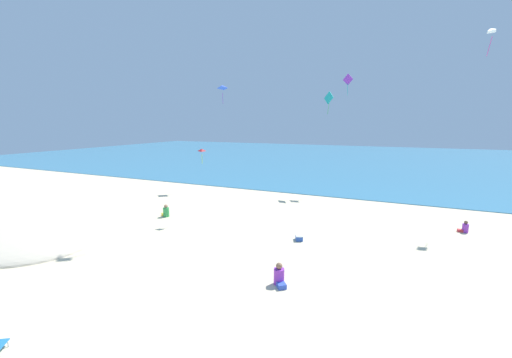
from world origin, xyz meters
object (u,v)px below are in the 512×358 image
Objects in this scene: kite_blue at (223,87)px; kite_purple at (348,80)px; kite_white at (491,31)px; kite_red at (202,150)px; person_3 at (279,277)px; cooler_box at (299,238)px; kite_teal at (329,98)px; person_2 at (166,212)px; person_0 at (465,228)px.

kite_purple is at bearing 15.19° from kite_blue.
kite_white is 1.69× the size of kite_red.
kite_red is (-6.40, -12.57, -5.17)m from kite_purple.
person_3 is 0.53× the size of kite_white.
cooler_box is at bearing -9.24° from kite_red.
kite_blue is 0.93× the size of kite_teal.
person_2 is 10.78m from person_3.
person_0 is at bearing -102.48° from kite_white.
kite_purple is (0.02, 13.61, 9.28)m from cooler_box.
kite_blue is 1.89× the size of kite_red.
person_3 is at bearing -88.18° from kite_purple.
kite_purple is (10.47, 2.84, 0.39)m from kite_blue.
person_3 is at bearing 179.03° from person_2.
kite_teal is (-9.08, 7.35, 7.61)m from person_0.
person_0 is 0.37× the size of kite_purple.
kite_teal is at bearing -130.37° from kite_purple.
person_0 is 13.94m from kite_teal.
person_3 is 0.44× the size of kite_teal.
person_3 is at bearing 50.28° from person_0.
person_2 is 0.46× the size of kite_blue.
kite_white is (9.85, -3.86, 3.18)m from kite_teal.
kite_white is 17.98m from kite_red.
kite_white reaches higher than kite_red.
cooler_box is 0.61× the size of kite_red.
kite_teal is 2.49m from kite_purple.
kite_red is at bearing 170.76° from cooler_box.
person_0 is 0.71× the size of kite_red.
kite_white is (8.02, 12.87, 10.73)m from person_3.
kite_red is (2.50, 0.50, 3.95)m from person_2.
kite_red reaches higher than person_0.
kite_purple is (-7.82, 8.82, 9.17)m from person_0.
kite_teal is at bearing 65.14° from kite_red.
person_2 is at bearing 176.51° from cooler_box.
person_3 is 18.58m from kite_white.
person_3 is 0.46× the size of kite_purple.
kite_white is at bearing -21.39° from kite_teal.
kite_white is at bearing 43.83° from cooler_box.
kite_red is at bearing -141.29° from person_2.
person_2 is 0.96× the size of person_3.
kite_blue is 9.39m from kite_teal.
kite_blue reaches higher than kite_red.
person_2 is 4.70m from kite_red.
kite_blue reaches higher than person_0.
kite_white is (17.49, 7.73, 10.74)m from person_2.
kite_blue reaches higher than person_3.
person_2 is at bearing -81.22° from kite_blue.
kite_teal is 12.75m from kite_red.
kite_purple is at bearing 143.91° from person_3.
kite_red reaches higher than cooler_box.
person_0 is 0.82× the size of person_2.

